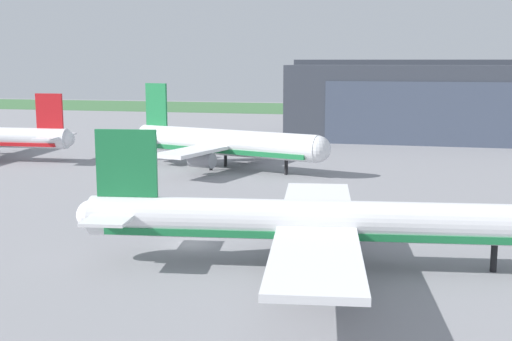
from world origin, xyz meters
name	(u,v)px	position (x,y,z in m)	size (l,w,h in m)	color
ground_plane	(192,244)	(0.00, 0.00, 0.00)	(440.00, 440.00, 0.00)	gray
grass_field_strip	(350,109)	(0.00, 185.56, 0.04)	(440.00, 56.00, 0.08)	#3F6F40
maintenance_hangar	(461,101)	(32.67, 100.22, 8.61)	(77.93, 35.93, 18.13)	#383D47
airliner_near_left	(324,222)	(13.56, -4.23, 4.01)	(44.86, 37.02, 11.94)	white
airliner_far_left	(226,144)	(-8.83, 44.36, 4.29)	(36.03, 30.78, 14.00)	white
fuel_bowser	(125,201)	(-12.46, 11.93, 1.22)	(3.94, 4.25, 2.34)	#2D2D33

